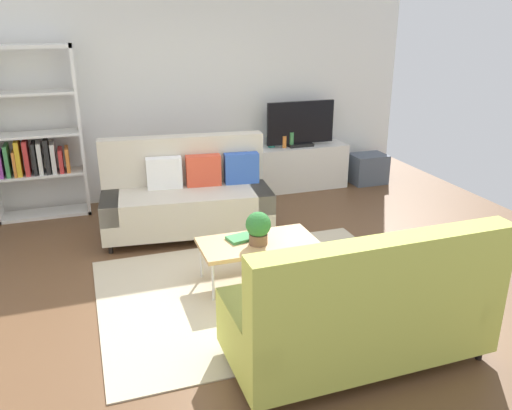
# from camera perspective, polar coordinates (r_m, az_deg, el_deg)

# --- Properties ---
(ground_plane) EXTENTS (7.68, 7.68, 0.00)m
(ground_plane) POSITION_cam_1_polar(r_m,az_deg,el_deg) (5.14, -0.60, -8.06)
(ground_plane) COLOR brown
(wall_far) EXTENTS (6.40, 0.12, 2.90)m
(wall_far) POSITION_cam_1_polar(r_m,az_deg,el_deg) (7.31, -7.67, 12.29)
(wall_far) COLOR white
(wall_far) RESTS_ON ground_plane
(area_rug) EXTENTS (2.90, 2.20, 0.01)m
(area_rug) POSITION_cam_1_polar(r_m,az_deg,el_deg) (4.93, 0.41, -9.36)
(area_rug) COLOR beige
(area_rug) RESTS_ON ground_plane
(couch_beige) EXTENTS (1.98, 1.04, 1.10)m
(couch_beige) POSITION_cam_1_polar(r_m,az_deg,el_deg) (6.10, -7.52, 1.05)
(couch_beige) COLOR beige
(couch_beige) RESTS_ON ground_plane
(couch_green) EXTENTS (1.91, 0.86, 1.10)m
(couch_green) POSITION_cam_1_polar(r_m,az_deg,el_deg) (3.87, 11.29, -11.18)
(couch_green) COLOR #C1CC51
(couch_green) RESTS_ON ground_plane
(coffee_table) EXTENTS (1.10, 0.56, 0.42)m
(coffee_table) POSITION_cam_1_polar(r_m,az_deg,el_deg) (4.93, 0.21, -4.27)
(coffee_table) COLOR tan
(coffee_table) RESTS_ON ground_plane
(tv_console) EXTENTS (1.40, 0.44, 0.64)m
(tv_console) POSITION_cam_1_polar(r_m,az_deg,el_deg) (7.68, 4.68, 4.16)
(tv_console) COLOR silver
(tv_console) RESTS_ON ground_plane
(tv) EXTENTS (1.00, 0.20, 0.64)m
(tv) POSITION_cam_1_polar(r_m,az_deg,el_deg) (7.52, 4.88, 8.75)
(tv) COLOR black
(tv) RESTS_ON tv_console
(bookshelf) EXTENTS (1.10, 0.36, 2.10)m
(bookshelf) POSITION_cam_1_polar(r_m,az_deg,el_deg) (6.97, -23.06, 6.36)
(bookshelf) COLOR white
(bookshelf) RESTS_ON ground_plane
(storage_trunk) EXTENTS (0.52, 0.40, 0.44)m
(storage_trunk) POSITION_cam_1_polar(r_m,az_deg,el_deg) (8.11, 12.11, 3.91)
(storage_trunk) COLOR #4C5666
(storage_trunk) RESTS_ON ground_plane
(potted_plant) EXTENTS (0.24, 0.24, 0.31)m
(potted_plant) POSITION_cam_1_polar(r_m,az_deg,el_deg) (4.80, 0.25, -2.43)
(potted_plant) COLOR brown
(potted_plant) RESTS_ON coffee_table
(table_book_0) EXTENTS (0.27, 0.23, 0.03)m
(table_book_0) POSITION_cam_1_polar(r_m,az_deg,el_deg) (4.95, -1.71, -3.64)
(table_book_0) COLOR #3F8C4C
(table_book_0) RESTS_ON coffee_table
(vase_0) EXTENTS (0.11, 0.11, 0.18)m
(vase_0) POSITION_cam_1_polar(r_m,az_deg,el_deg) (7.42, 0.46, 6.92)
(vase_0) COLOR silver
(vase_0) RESTS_ON tv_console
(vase_1) EXTENTS (0.10, 0.10, 0.15)m
(vase_1) POSITION_cam_1_polar(r_m,az_deg,el_deg) (7.48, 1.70, 6.91)
(vase_1) COLOR #33B29E
(vase_1) RESTS_ON tv_console
(bottle_0) EXTENTS (0.06, 0.06, 0.17)m
(bottle_0) POSITION_cam_1_polar(r_m,az_deg,el_deg) (7.45, 3.12, 6.90)
(bottle_0) COLOR orange
(bottle_0) RESTS_ON tv_console
(bottle_1) EXTENTS (0.06, 0.06, 0.21)m
(bottle_1) POSITION_cam_1_polar(r_m,az_deg,el_deg) (7.49, 3.90, 7.13)
(bottle_1) COLOR #3F8C4C
(bottle_1) RESTS_ON tv_console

